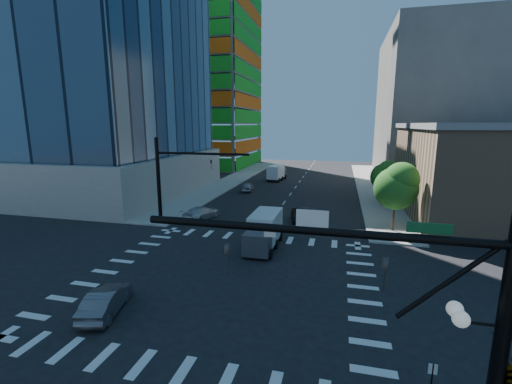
% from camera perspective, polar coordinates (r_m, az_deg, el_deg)
% --- Properties ---
extents(ground, '(160.00, 160.00, 0.00)m').
position_cam_1_polar(ground, '(24.38, -4.78, -14.27)').
color(ground, black).
rests_on(ground, ground).
extents(road_markings, '(20.00, 20.00, 0.01)m').
position_cam_1_polar(road_markings, '(24.37, -4.78, -14.26)').
color(road_markings, silver).
rests_on(road_markings, ground).
extents(sidewalk_ne, '(5.00, 60.00, 0.15)m').
position_cam_1_polar(sidewalk_ne, '(61.91, 18.65, 0.98)').
color(sidewalk_ne, '#989690').
rests_on(sidewalk_ne, ground).
extents(sidewalk_nw, '(5.00, 60.00, 0.15)m').
position_cam_1_polar(sidewalk_nw, '(64.75, -3.96, 1.97)').
color(sidewalk_nw, '#989690').
rests_on(sidewalk_nw, ground).
extents(construction_building, '(25.16, 34.50, 70.60)m').
position_cam_1_polar(construction_building, '(90.78, -9.22, 20.07)').
color(construction_building, slate).
rests_on(construction_building, ground).
extents(commercial_building, '(20.50, 22.50, 10.60)m').
position_cam_1_polar(commercial_building, '(46.64, 36.32, 2.70)').
color(commercial_building, '#9F7B5C').
rests_on(commercial_building, ground).
extents(bg_building_ne, '(24.00, 30.00, 28.00)m').
position_cam_1_polar(bg_building_ne, '(78.42, 29.30, 12.42)').
color(bg_building_ne, '#5A5651').
rests_on(bg_building_ne, ground).
extents(signal_mast_se, '(10.51, 2.48, 9.00)m').
position_cam_1_polar(signal_mast_se, '(11.32, 31.34, -19.49)').
color(signal_mast_se, black).
rests_on(signal_mast_se, sidewalk_se).
extents(signal_mast_nw, '(10.20, 0.40, 9.00)m').
position_cam_1_polar(signal_mast_nw, '(36.92, -13.97, 3.15)').
color(signal_mast_nw, black).
rests_on(signal_mast_nw, sidewalk_nw).
extents(tree_south, '(4.16, 4.16, 6.82)m').
position_cam_1_polar(tree_south, '(35.60, 22.53, 1.01)').
color(tree_south, '#382316').
rests_on(tree_south, sidewalk_ne).
extents(tree_north, '(3.54, 3.52, 5.78)m').
position_cam_1_polar(tree_north, '(47.50, 20.76, 2.66)').
color(tree_north, '#382316').
rests_on(tree_north, sidewalk_ne).
extents(no_parking_sign, '(0.30, 0.06, 2.20)m').
position_cam_1_polar(no_parking_sign, '(15.31, 27.16, -26.63)').
color(no_parking_sign, black).
rests_on(no_parking_sign, ground).
extents(car_nb_far, '(3.53, 5.97, 1.56)m').
position_cam_1_polar(car_nb_far, '(37.21, 8.01, -3.98)').
color(car_nb_far, black).
rests_on(car_nb_far, ground).
extents(car_sb_near, '(3.41, 5.38, 1.45)m').
position_cam_1_polar(car_sb_near, '(38.77, -9.07, -3.47)').
color(car_sb_near, silver).
rests_on(car_sb_near, ground).
extents(car_sb_mid, '(2.16, 4.34, 1.42)m').
position_cam_1_polar(car_sb_mid, '(54.23, -1.46, 0.86)').
color(car_sb_mid, '#9C9EA3').
rests_on(car_sb_mid, ground).
extents(car_sb_cross, '(2.55, 4.60, 1.44)m').
position_cam_1_polar(car_sb_cross, '(21.90, -23.73, -16.26)').
color(car_sb_cross, '#56565C').
rests_on(car_sb_cross, ground).
extents(box_truck_near, '(2.43, 5.63, 2.95)m').
position_cam_1_polar(box_truck_near, '(29.32, 1.21, -7.00)').
color(box_truck_near, black).
rests_on(box_truck_near, ground).
extents(box_truck_far, '(2.92, 5.70, 2.87)m').
position_cam_1_polar(box_truck_far, '(65.03, 3.54, 3.09)').
color(box_truck_far, black).
rests_on(box_truck_far, ground).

